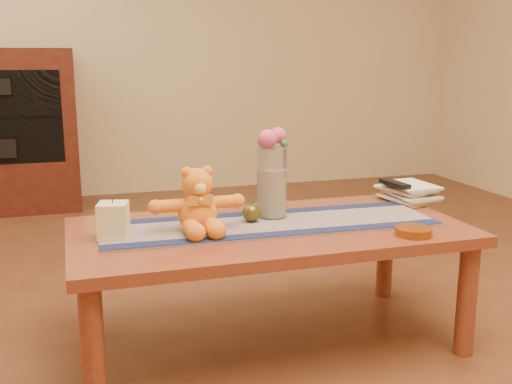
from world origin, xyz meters
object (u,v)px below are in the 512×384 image
object	(u,v)px
teddy_bear	(197,200)
bronze_ball	(251,213)
glass_vase	(272,183)
amber_dish	(414,231)
book_bottom	(392,201)
tv_remote	(395,184)
pillar_candle	(113,220)

from	to	relation	value
teddy_bear	bronze_ball	distance (m)	0.23
glass_vase	bronze_ball	distance (m)	0.14
amber_dish	book_bottom	bearing A→B (deg)	68.97
glass_vase	tv_remote	bearing A→B (deg)	7.30
pillar_candle	bronze_ball	distance (m)	0.50
teddy_bear	amber_dish	size ratio (longest dim) A/B	2.48
tv_remote	amber_dish	distance (m)	0.46
glass_vase	book_bottom	world-z (taller)	glass_vase
teddy_bear	tv_remote	world-z (taller)	teddy_bear
teddy_bear	glass_vase	bearing A→B (deg)	16.41
book_bottom	amber_dish	bearing A→B (deg)	-120.06
book_bottom	glass_vase	bearing A→B (deg)	179.29
teddy_bear	book_bottom	size ratio (longest dim) A/B	1.40
amber_dish	pillar_candle	bearing A→B (deg)	165.04
pillar_candle	book_bottom	bearing A→B (deg)	8.67
teddy_bear	glass_vase	world-z (taller)	glass_vase
pillar_candle	amber_dish	world-z (taller)	pillar_candle
glass_vase	amber_dish	world-z (taller)	glass_vase
glass_vase	bronze_ball	world-z (taller)	glass_vase
book_bottom	amber_dish	world-z (taller)	amber_dish
bronze_ball	amber_dish	bearing A→B (deg)	-32.39
teddy_bear	pillar_candle	size ratio (longest dim) A/B	2.70
glass_vase	pillar_candle	bearing A→B (deg)	-171.00
teddy_bear	book_bottom	distance (m)	0.88
book_bottom	tv_remote	bearing A→B (deg)	-93.00
glass_vase	amber_dish	bearing A→B (deg)	-42.21
bronze_ball	amber_dish	distance (m)	0.57
book_bottom	bronze_ball	bearing A→B (deg)	-177.88
glass_vase	book_bottom	size ratio (longest dim) A/B	1.17
bronze_ball	book_bottom	bearing A→B (deg)	11.14
book_bottom	tv_remote	xyz separation A→B (m)	(0.00, -0.01, 0.07)
pillar_candle	amber_dish	distance (m)	1.01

